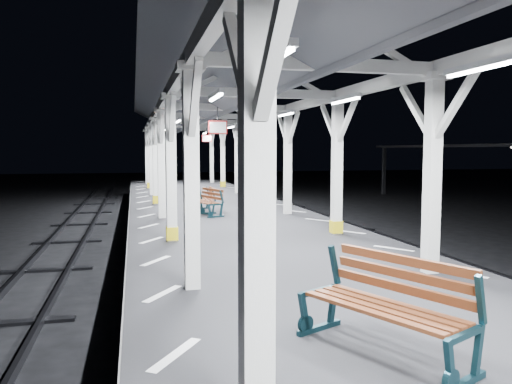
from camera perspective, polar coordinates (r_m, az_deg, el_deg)
name	(u,v)px	position (r m, az deg, el deg)	size (l,w,h in m)	color
ground	(282,304)	(10.22, 2.94, -12.64)	(120.00, 120.00, 0.00)	black
platform	(282,279)	(10.08, 2.95, -9.93)	(6.00, 50.00, 1.00)	black
hazard_stripes_left	(156,261)	(9.57, -11.36, -7.72)	(1.00, 48.00, 0.01)	silver
hazard_stripes_right	(394,248)	(10.92, 15.45, -6.24)	(1.00, 48.00, 0.01)	silver
track_left	(9,320)	(10.04, -26.37, -13.00)	(2.20, 60.00, 0.16)	#2D2D33
track_right	(496,284)	(12.54, 25.72, -9.44)	(2.20, 60.00, 0.16)	#2D2D33
canopy	(283,72)	(9.85, 3.09, 13.53)	(5.40, 49.00, 4.65)	silver
bench_near	(389,302)	(5.35, 14.98, -12.09)	(1.36, 1.92, 0.98)	#0D272F
bench_mid	(207,201)	(16.00, -5.58, -1.01)	(1.03, 1.65, 0.84)	#0D272F
bench_far	(207,199)	(16.92, -5.57, -0.77)	(0.56, 1.48, 0.80)	#0D272F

